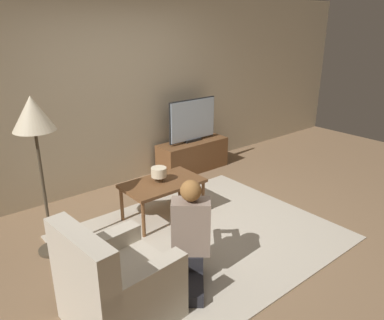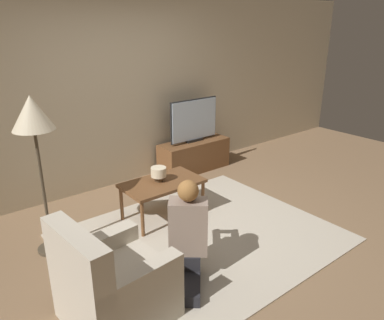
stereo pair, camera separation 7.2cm
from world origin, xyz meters
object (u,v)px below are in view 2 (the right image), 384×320
Objects in this scene: tv at (194,120)px; armchair at (113,287)px; floor_lamp at (33,122)px; table_lamp at (159,173)px; person_kneeling at (188,233)px; coffee_table at (162,186)px.

armchair is (-2.48, -2.10, -0.51)m from tv.
floor_lamp is 1.49m from table_lamp.
tv is 0.90× the size of person_kneeling.
tv is 0.54× the size of floor_lamp.
armchair is 0.93× the size of person_kneeling.
person_kneeling reaches higher than coffee_table.
coffee_table is 5.15× the size of table_lamp.
person_kneeling is at bearing -112.96° from coffee_table.
floor_lamp is at bearing -161.96° from tv.
coffee_table is at bearing -142.06° from tv.
person_kneeling is at bearing -56.01° from floor_lamp.
tv is 3.28m from armchair.
table_lamp is at bearing 114.90° from coffee_table.
tv is at bearing 37.94° from coffee_table.
armchair is at bearing -137.48° from coffee_table.
coffee_table is 1.05× the size of armchair.
floor_lamp reaches higher than tv.
person_kneeling is at bearing -91.84° from armchair.
floor_lamp reaches higher than person_kneeling.
person_kneeling is 5.28× the size of table_lamp.
tv reaches higher than armchair.
armchair reaches higher than table_lamp.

